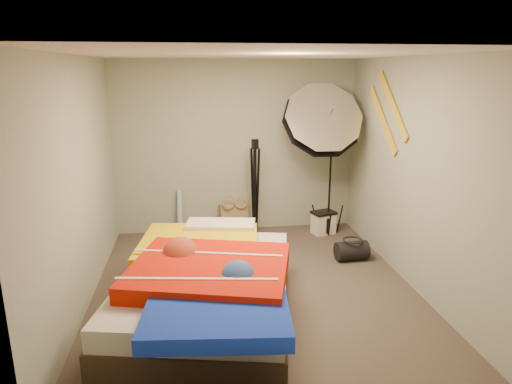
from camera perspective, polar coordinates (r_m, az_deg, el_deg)
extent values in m
plane|color=#4A3E38|center=(5.18, -0.16, -11.99)|extent=(4.00, 4.00, 0.00)
plane|color=silver|center=(4.61, -0.18, 16.85)|extent=(4.00, 4.00, 0.00)
plane|color=#989E8E|center=(6.69, -2.56, 5.57)|extent=(3.50, 0.00, 3.50)
plane|color=#989E8E|center=(2.87, 5.43, -7.80)|extent=(3.50, 0.00, 3.50)
plane|color=#989E8E|center=(4.83, -21.20, 0.77)|extent=(0.00, 4.00, 4.00)
plane|color=#989E8E|center=(5.27, 19.04, 2.12)|extent=(0.00, 4.00, 4.00)
cube|color=tan|center=(6.84, -2.75, -3.21)|extent=(0.44, 0.23, 0.43)
cylinder|color=#58A5BB|center=(6.78, -9.53, -2.54)|extent=(0.09, 0.19, 0.65)
cube|color=silver|center=(6.82, 8.42, -3.90)|extent=(0.36, 0.30, 0.31)
cylinder|color=black|center=(5.98, 11.88, -7.19)|extent=(0.42, 0.27, 0.25)
cube|color=gold|center=(5.70, 16.73, 10.37)|extent=(0.02, 0.91, 0.78)
cube|color=gold|center=(5.94, 15.59, 8.69)|extent=(0.02, 0.91, 0.78)
cube|color=#402C20|center=(4.62, -6.02, -13.67)|extent=(1.99, 2.50, 0.29)
cube|color=beige|center=(4.50, -6.10, -10.93)|extent=(1.94, 2.45, 0.20)
cube|color=gold|center=(4.93, -7.09, -6.77)|extent=(1.36, 1.23, 0.16)
cube|color=red|center=(4.28, -5.80, -9.94)|extent=(1.66, 1.50, 0.18)
cube|color=#1637CB|center=(3.68, -4.90, -14.93)|extent=(1.20, 1.00, 0.13)
cube|color=#EFA6BD|center=(5.29, -4.43, -4.59)|extent=(0.83, 0.49, 0.16)
cylinder|color=black|center=(6.66, 9.26, 2.13)|extent=(0.03, 0.03, 1.77)
cube|color=black|center=(6.52, 9.57, 9.25)|extent=(0.08, 0.08, 0.11)
cone|color=white|center=(6.35, 8.19, 8.64)|extent=(1.36, 1.04, 1.30)
cylinder|color=black|center=(6.45, -0.12, -0.26)|extent=(0.05, 0.05, 1.30)
cube|color=black|center=(6.30, -0.12, 6.03)|extent=(0.10, 0.10, 0.13)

